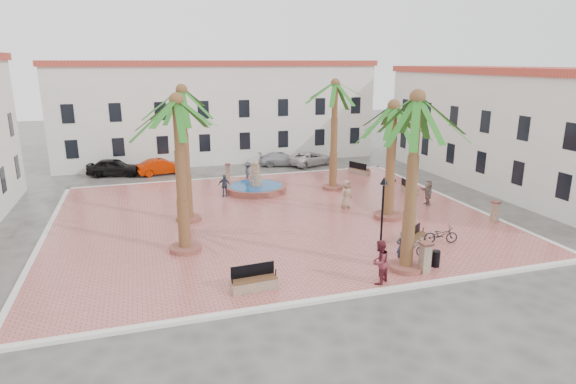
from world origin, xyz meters
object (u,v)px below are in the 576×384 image
at_px(pedestrian_fountain_b, 224,185).
at_px(bench_ne, 359,171).
at_px(car_white, 311,158).
at_px(bench_se, 416,239).
at_px(bollard_se, 425,257).
at_px(pedestrian_fountain_a, 346,194).
at_px(bicycle_b, 413,248).
at_px(car_black, 114,167).
at_px(cyclist_a, 402,247).
at_px(palm_sw, 178,119).
at_px(palm_ne, 335,95).
at_px(bench_s, 254,283).
at_px(pedestrian_north, 248,173).
at_px(litter_bin, 436,259).
at_px(bollard_n, 228,171).
at_px(fountain, 256,187).
at_px(palm_e, 393,121).
at_px(bench_e, 409,189).
at_px(palm_s, 416,118).
at_px(bollard_e, 495,211).
at_px(car_silver, 282,159).
at_px(lamppost_s, 383,200).
at_px(cyclist_b, 380,262).
at_px(palm_nw, 182,105).
at_px(bicycle_a, 441,235).
at_px(car_red, 162,167).

bearing_deg(pedestrian_fountain_b, bench_ne, 43.87).
bearing_deg(car_white, bench_se, 154.06).
distance_m(bollard_se, pedestrian_fountain_a, 10.23).
bearing_deg(bicycle_b, car_black, 45.57).
bearing_deg(bench_se, pedestrian_fountain_b, 87.69).
bearing_deg(car_white, cyclist_a, 149.45).
height_order(palm_sw, car_black, palm_sw).
xyz_separation_m(bench_ne, pedestrian_fountain_b, (-12.15, -3.48, 0.49)).
xyz_separation_m(palm_ne, car_white, (1.58, 9.15, -6.44)).
xyz_separation_m(palm_ne, pedestrian_fountain_a, (-1.04, -4.80, -6.00)).
distance_m(bench_s, pedestrian_north, 18.39).
bearing_deg(bench_ne, pedestrian_fountain_a, 124.10).
bearing_deg(litter_bin, car_black, 121.50).
height_order(cyclist_a, pedestrian_fountain_b, pedestrian_fountain_b).
bearing_deg(bollard_n, pedestrian_north, -54.55).
height_order(bench_se, bicycle_b, bicycle_b).
xyz_separation_m(fountain, pedestrian_fountain_b, (-2.46, -0.68, 0.47)).
distance_m(palm_e, bench_ne, 13.09).
distance_m(palm_sw, palm_ne, 14.94).
bearing_deg(bollard_se, pedestrian_north, 102.13).
height_order(fountain, car_white, fountain).
bearing_deg(palm_ne, pedestrian_fountain_b, 177.29).
relative_size(palm_sw, pedestrian_north, 4.68).
xyz_separation_m(palm_e, bench_e, (4.27, 4.68, -5.65)).
bearing_deg(pedestrian_north, litter_bin, -170.82).
relative_size(cyclist_a, car_white, 0.33).
bearing_deg(litter_bin, palm_s, 175.67).
bearing_deg(cyclist_a, bollard_n, -72.44).
height_order(bench_se, car_black, car_black).
relative_size(bench_ne, bollard_e, 1.60).
bearing_deg(bollard_se, car_silver, 88.67).
bearing_deg(lamppost_s, fountain, 105.65).
distance_m(bench_ne, pedestrian_fountain_a, 10.05).
relative_size(fountain, bench_ne, 2.22).
bearing_deg(lamppost_s, cyclist_a, -89.03).
bearing_deg(cyclist_b, bollard_se, 154.82).
height_order(bollard_e, car_white, bollard_e).
bearing_deg(palm_nw, bench_ne, 28.28).
distance_m(lamppost_s, cyclist_a, 2.65).
relative_size(bicycle_a, car_silver, 0.42).
bearing_deg(pedestrian_fountain_a, bicycle_b, -116.70).
height_order(bollard_se, car_white, bollard_se).
relative_size(pedestrian_fountain_a, car_silver, 0.44).
distance_m(litter_bin, bicycle_b, 1.38).
bearing_deg(bollard_se, palm_ne, 83.61).
distance_m(lamppost_s, car_black, 25.72).
relative_size(bench_s, bench_e, 1.09).
bearing_deg(car_red, pedestrian_fountain_b, -168.22).
relative_size(bicycle_a, car_red, 0.43).
height_order(lamppost_s, pedestrian_fountain_a, lamppost_s).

